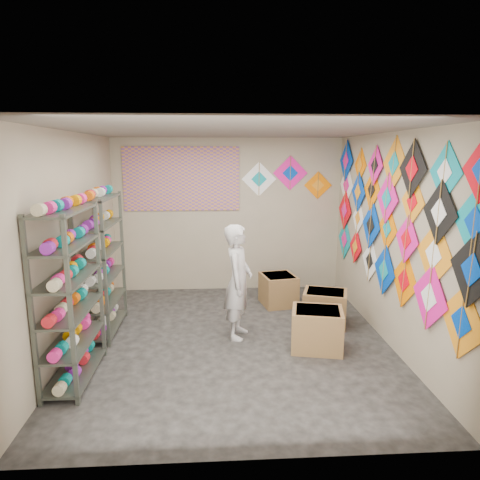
{
  "coord_description": "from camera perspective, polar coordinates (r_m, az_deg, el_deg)",
  "views": [
    {
      "loc": [
        -0.24,
        -5.27,
        2.43
      ],
      "look_at": [
        0.1,
        0.3,
        1.3
      ],
      "focal_mm": 32.0,
      "sensor_mm": 36.0,
      "label": 1
    }
  ],
  "objects": [
    {
      "name": "ground",
      "position": [
        5.81,
        -0.83,
        -13.28
      ],
      "size": [
        4.5,
        4.5,
        0.0
      ],
      "primitive_type": "plane",
      "color": "black"
    },
    {
      "name": "room_walls",
      "position": [
        5.34,
        -0.88,
        2.98
      ],
      "size": [
        4.5,
        4.5,
        4.5
      ],
      "color": "tan",
      "rests_on": "ground"
    },
    {
      "name": "shelf_rack_front",
      "position": [
        4.91,
        -21.75,
        -6.94
      ],
      "size": [
        0.4,
        1.1,
        1.9
      ],
      "primitive_type": "cube",
      "color": "#4C5147",
      "rests_on": "ground"
    },
    {
      "name": "shelf_rack_back",
      "position": [
        6.11,
        -18.0,
        -3.15
      ],
      "size": [
        0.4,
        1.1,
        1.9
      ],
      "primitive_type": "cube",
      "color": "#4C5147",
      "rests_on": "ground"
    },
    {
      "name": "string_spools",
      "position": [
        5.48,
        -19.74,
        -3.89
      ],
      "size": [
        0.12,
        2.36,
        0.12
      ],
      "color": "#FF268F",
      "rests_on": "ground"
    },
    {
      "name": "kite_wall_display",
      "position": [
        5.72,
        19.38,
        2.7
      ],
      "size": [
        0.06,
        4.4,
        2.08
      ],
      "color": "orange",
      "rests_on": "room_walls"
    },
    {
      "name": "back_wall_kites",
      "position": [
        7.63,
        6.08,
        8.17
      ],
      "size": [
        1.6,
        0.02,
        0.77
      ],
      "color": "white",
      "rests_on": "room_walls"
    },
    {
      "name": "poster",
      "position": [
        7.54,
        -7.81,
        8.08
      ],
      "size": [
        2.0,
        0.01,
        1.1
      ],
      "primitive_type": "cube",
      "color": "#724494",
      "rests_on": "room_walls"
    },
    {
      "name": "shopkeeper",
      "position": [
        5.68,
        -0.24,
        -5.57
      ],
      "size": [
        0.73,
        0.62,
        1.53
      ],
      "primitive_type": "imported",
      "rotation": [
        0.0,
        0.0,
        1.34
      ],
      "color": "silver",
      "rests_on": "ground"
    },
    {
      "name": "carton_a",
      "position": [
        5.58,
        10.22,
        -11.62
      ],
      "size": [
        0.72,
        0.64,
        0.52
      ],
      "primitive_type": "cube",
      "rotation": [
        0.0,
        0.0,
        -0.21
      ],
      "color": "olive",
      "rests_on": "ground"
    },
    {
      "name": "carton_b",
      "position": [
        6.37,
        11.25,
        -8.84
      ],
      "size": [
        0.72,
        0.65,
        0.49
      ],
      "primitive_type": "cube",
      "rotation": [
        0.0,
        0.0,
        -0.31
      ],
      "color": "olive",
      "rests_on": "ground"
    },
    {
      "name": "carton_c",
      "position": [
        7.06,
        5.13,
        -6.61
      ],
      "size": [
        0.61,
        0.66,
        0.5
      ],
      "primitive_type": "cube",
      "rotation": [
        0.0,
        0.0,
        0.19
      ],
      "color": "olive",
      "rests_on": "ground"
    }
  ]
}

